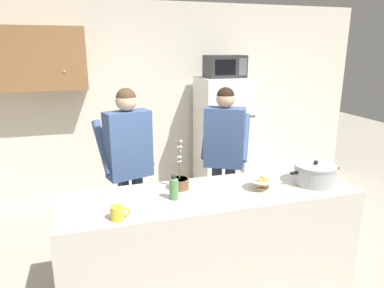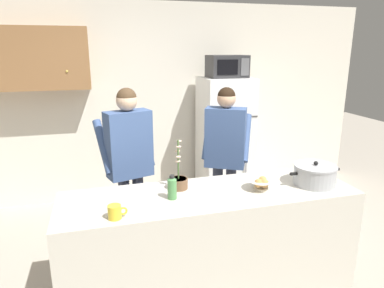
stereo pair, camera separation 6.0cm
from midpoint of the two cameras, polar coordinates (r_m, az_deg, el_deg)
name	(u,v)px [view 1 (the left image)]	position (r m, az deg, el deg)	size (l,w,h in m)	color
back_wall_unit	(137,96)	(4.71, -9.44, 7.78)	(6.00, 0.48, 2.60)	silver
kitchen_island	(211,244)	(2.96, 2.57, -16.19)	(2.34, 0.68, 0.92)	beige
refrigerator	(222,139)	(4.69, 4.65, 0.80)	(0.64, 0.68, 1.65)	white
microwave	(225,66)	(4.52, 5.03, 12.65)	(0.48, 0.37, 0.28)	#2D2D30
person_near_pot	(128,153)	(3.37, -10.95, -1.52)	(0.59, 0.53, 1.67)	#33384C
person_by_sink	(224,146)	(3.67, 4.89, -0.25)	(0.61, 0.57, 1.64)	#33384C
cooking_pot	(315,174)	(3.06, 19.07, -4.69)	(0.46, 0.35, 0.20)	#ADAFB5
coffee_mug	(118,213)	(2.38, -12.90, -10.99)	(0.13, 0.09, 0.10)	yellow
bread_bowl	(262,183)	(2.84, 10.89, -6.36)	(0.22, 0.22, 0.10)	beige
bottle_near_edge	(174,187)	(2.60, -3.70, -7.18)	(0.07, 0.07, 0.19)	#4C8C4C
potted_orchid	(180,181)	(2.80, -2.69, -6.11)	(0.15, 0.15, 0.41)	brown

